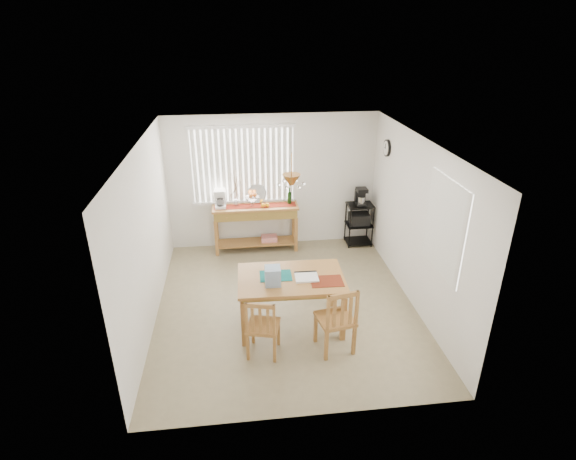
{
  "coord_description": "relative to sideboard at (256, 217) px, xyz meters",
  "views": [
    {
      "loc": [
        -0.68,
        -5.96,
        4.06
      ],
      "look_at": [
        0.1,
        0.55,
        1.05
      ],
      "focal_mm": 28.0,
      "sensor_mm": 36.0,
      "label": 1
    }
  ],
  "objects": [
    {
      "name": "chair_right",
      "position": [
        0.89,
        -3.16,
        -0.2
      ],
      "size": [
        0.54,
        0.54,
        1.0
      ],
      "color": "#AC753A",
      "rests_on": "ground"
    },
    {
      "name": "cart_items",
      "position": [
        2.05,
        0.01,
        0.32
      ],
      "size": [
        0.2,
        0.24,
        0.35
      ],
      "color": "black",
      "rests_on": "wire_cart"
    },
    {
      "name": "room_shell",
      "position": [
        0.35,
        -1.99,
        1.0
      ],
      "size": [
        4.2,
        4.7,
        2.7
      ],
      "color": "white",
      "rests_on": "ground"
    },
    {
      "name": "chair_left",
      "position": [
        -0.09,
        -3.13,
        -0.25
      ],
      "size": [
        0.5,
        0.5,
        0.9
      ],
      "color": "#AC753A",
      "rests_on": "ground"
    },
    {
      "name": "table_items",
      "position": [
        0.21,
        -2.64,
        0.21
      ],
      "size": [
        1.15,
        0.57,
        0.26
      ],
      "color": "#14706E",
      "rests_on": "dining_table"
    },
    {
      "name": "ground",
      "position": [
        0.35,
        -2.0,
        -0.69
      ],
      "size": [
        4.0,
        4.5,
        0.01
      ],
      "primitive_type": "cube",
      "color": "gray"
    },
    {
      "name": "dining_table",
      "position": [
        0.36,
        -2.51,
        0.02
      ],
      "size": [
        1.53,
        1.0,
        0.8
      ],
      "color": "#AC753A",
      "rests_on": "ground"
    },
    {
      "name": "wire_cart",
      "position": [
        2.05,
        -0.0,
        -0.18
      ],
      "size": [
        0.5,
        0.4,
        0.85
      ],
      "color": "black",
      "rests_on": "ground"
    },
    {
      "name": "sideboard",
      "position": [
        0.0,
        0.0,
        0.0
      ],
      "size": [
        1.63,
        0.46,
        0.92
      ],
      "color": "#AC753A",
      "rests_on": "ground"
    },
    {
      "name": "sideboard_items",
      "position": [
        -0.29,
        0.02,
        0.37
      ],
      "size": [
        1.55,
        0.39,
        0.7
      ],
      "color": "maroon",
      "rests_on": "sideboard"
    }
  ]
}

